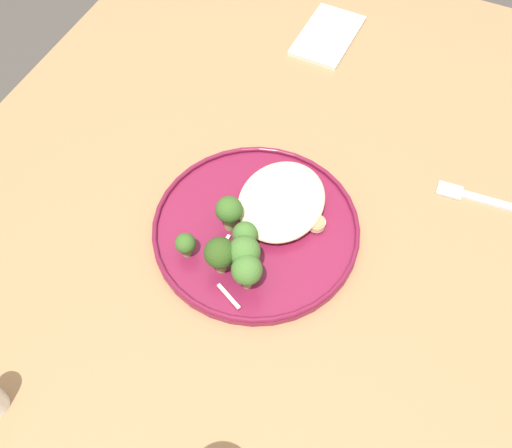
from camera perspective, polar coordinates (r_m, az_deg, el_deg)
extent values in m
plane|color=#47423D|center=(1.52, -0.35, -17.75)|extent=(6.00, 6.00, 0.00)
cube|color=#9E754C|center=(0.85, -0.59, -4.28)|extent=(1.40, 1.00, 0.04)
cube|color=olive|center=(1.62, -5.15, 13.14)|extent=(0.06, 0.06, 0.70)
cylinder|color=maroon|center=(0.85, 0.00, -0.56)|extent=(0.29, 0.29, 0.01)
torus|color=maroon|center=(0.85, 0.00, -0.24)|extent=(0.29, 0.29, 0.01)
ellipsoid|color=beige|center=(0.86, 2.41, 2.18)|extent=(0.14, 0.12, 0.03)
cylinder|color=beige|center=(0.84, 0.94, 0.16)|extent=(0.03, 0.03, 0.01)
cylinder|color=#988766|center=(0.83, 0.94, 0.45)|extent=(0.03, 0.03, 0.00)
cylinder|color=beige|center=(0.85, 2.67, 0.84)|extent=(0.03, 0.03, 0.01)
cylinder|color=#988766|center=(0.84, 2.69, 1.11)|extent=(0.03, 0.03, 0.00)
cylinder|color=#E5C689|center=(0.85, 5.69, 0.04)|extent=(0.03, 0.03, 0.01)
cylinder|color=#958159|center=(0.84, 5.72, 0.26)|extent=(0.02, 0.02, 0.00)
cylinder|color=beige|center=(0.84, 3.58, -0.63)|extent=(0.02, 0.02, 0.01)
cylinder|color=#988766|center=(0.83, 3.60, -0.39)|extent=(0.02, 0.02, 0.00)
cylinder|color=beige|center=(0.86, 1.66, 2.16)|extent=(0.03, 0.03, 0.02)
cylinder|color=#988766|center=(0.85, 1.67, 2.50)|extent=(0.03, 0.03, 0.00)
cylinder|color=#7A994C|center=(0.82, -6.51, -2.50)|extent=(0.01, 0.01, 0.02)
sphere|color=#386023|center=(0.81, -6.64, -1.81)|extent=(0.03, 0.03, 0.03)
cylinder|color=#7A994C|center=(0.83, -1.02, -1.74)|extent=(0.01, 0.01, 0.02)
sphere|color=#42702D|center=(0.81, -1.04, -0.95)|extent=(0.03, 0.03, 0.03)
cylinder|color=#89A356|center=(0.80, -3.31, -3.77)|extent=(0.02, 0.02, 0.03)
sphere|color=#2D4C19|center=(0.78, -3.41, -2.72)|extent=(0.04, 0.04, 0.04)
cylinder|color=#89A356|center=(0.80, -1.12, -3.65)|extent=(0.02, 0.02, 0.03)
sphere|color=#42702D|center=(0.78, -1.15, -2.58)|extent=(0.04, 0.04, 0.04)
cylinder|color=#89A356|center=(0.84, -2.48, 0.28)|extent=(0.02, 0.02, 0.03)
sphere|color=#386023|center=(0.82, -2.55, 1.35)|extent=(0.04, 0.04, 0.04)
cylinder|color=#89A356|center=(0.79, -0.83, -5.33)|extent=(0.01, 0.01, 0.03)
sphere|color=#42702D|center=(0.77, -0.86, -4.32)|extent=(0.04, 0.04, 0.04)
cube|color=silver|center=(0.79, -2.78, -6.71)|extent=(0.02, 0.04, 0.00)
cube|color=silver|center=(0.83, -3.08, -2.03)|extent=(0.04, 0.01, 0.00)
cube|color=silver|center=(0.94, 17.70, 3.02)|extent=(0.03, 0.04, 0.00)
cube|color=silver|center=(1.14, 6.74, 17.14)|extent=(0.15, 0.09, 0.01)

